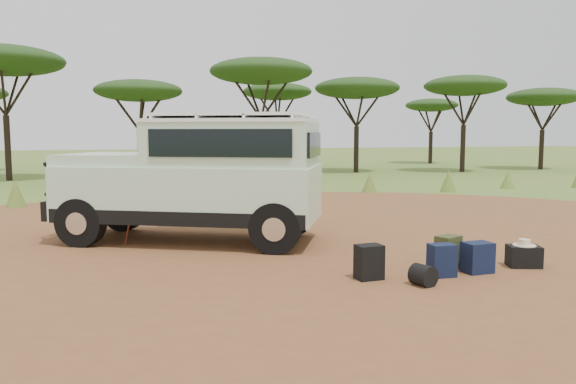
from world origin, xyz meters
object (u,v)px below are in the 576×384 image
object	(u,v)px
backpack_olive	(448,252)
hard_case	(524,256)
walking_staff	(132,209)
safari_vehicle	(199,181)
backpack_black	(369,262)
duffel_navy	(477,258)
backpack_navy	(442,261)

from	to	relation	value
backpack_olive	hard_case	xyz separation A→B (m)	(1.26, -0.29, -0.09)
walking_staff	hard_case	distance (m)	7.23
walking_staff	backpack_olive	bearing A→B (deg)	-66.85
safari_vehicle	backpack_black	xyz separation A→B (m)	(2.05, -3.81, -0.99)
backpack_black	backpack_olive	xyz separation A→B (m)	(1.55, 0.28, 0.00)
safari_vehicle	duffel_navy	world-z (taller)	safari_vehicle
walking_staff	hard_case	size ratio (longest dim) A/B	3.05
walking_staff	backpack_navy	size ratio (longest dim) A/B	3.03
safari_vehicle	backpack_navy	world-z (taller)	safari_vehicle
duffel_navy	hard_case	bearing A→B (deg)	3.15
hard_case	safari_vehicle	bearing A→B (deg)	161.69
backpack_olive	duffel_navy	xyz separation A→B (m)	(0.28, -0.40, -0.03)
safari_vehicle	backpack_navy	xyz separation A→B (m)	(3.21, -3.98, -1.00)
walking_staff	duffel_navy	bearing A→B (deg)	-68.37
safari_vehicle	backpack_navy	bearing A→B (deg)	-24.58
safari_vehicle	hard_case	distance (m)	6.28
safari_vehicle	backpack_navy	size ratio (longest dim) A/B	11.03
safari_vehicle	walking_staff	distance (m)	1.46
backpack_navy	duffel_navy	world-z (taller)	backpack_navy
backpack_black	backpack_olive	world-z (taller)	backpack_olive
backpack_navy	hard_case	world-z (taller)	backpack_navy
safari_vehicle	backpack_olive	xyz separation A→B (m)	(3.60, -3.53, -0.99)
walking_staff	backpack_olive	world-z (taller)	walking_staff
backpack_navy	duffel_navy	xyz separation A→B (m)	(0.68, 0.05, -0.01)
duffel_navy	hard_case	world-z (taller)	duffel_navy
backpack_black	hard_case	size ratio (longest dim) A/B	1.05
safari_vehicle	backpack_olive	world-z (taller)	safari_vehicle
duffel_navy	backpack_black	bearing A→B (deg)	173.07
safari_vehicle	walking_staff	world-z (taller)	safari_vehicle
hard_case	walking_staff	bearing A→B (deg)	169.36
walking_staff	backpack_olive	xyz separation A→B (m)	(4.95, -3.37, -0.47)
backpack_black	duffel_navy	xyz separation A→B (m)	(1.84, -0.12, -0.02)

